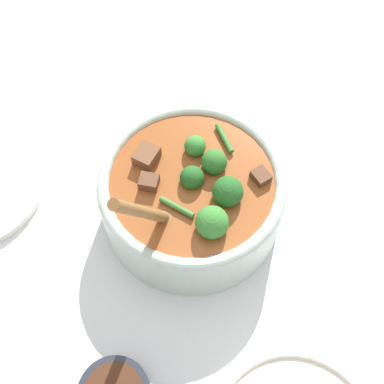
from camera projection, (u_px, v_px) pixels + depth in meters
ground_plane at (192, 214)px, 0.72m from camera, size 4.00×4.00×0.00m
stew_bowl at (192, 195)px, 0.67m from camera, size 0.24×0.23×0.23m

